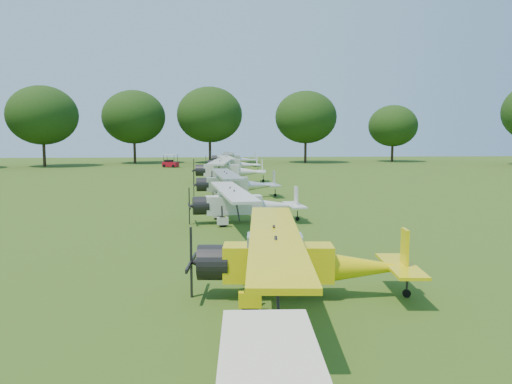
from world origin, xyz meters
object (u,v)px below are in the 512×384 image
aircraft_7 (232,158)px  aircraft_5 (227,168)px  aircraft_2 (295,257)px  aircraft_6 (231,163)px  aircraft_4 (233,182)px  golf_cart (170,163)px  aircraft_3 (242,202)px

aircraft_7 → aircraft_5: bearing=-90.3°
aircraft_2 → aircraft_6: (-0.23, 48.70, 0.08)m
aircraft_2 → aircraft_4: aircraft_2 is taller
aircraft_2 → aircraft_7: 61.38m
aircraft_2 → aircraft_6: size_ratio=0.94×
aircraft_2 → aircraft_4: 23.28m
aircraft_4 → aircraft_5: bearing=85.9°
aircraft_2 → golf_cart: (-8.77, 60.25, -0.56)m
golf_cart → aircraft_3: bearing=-57.4°
aircraft_5 → aircraft_6: size_ratio=1.07×
aircraft_5 → aircraft_6: (0.79, 12.56, -0.08)m
aircraft_5 → aircraft_7: size_ratio=1.02×
aircraft_5 → aircraft_2: bearing=-82.8°
aircraft_2 → aircraft_7: size_ratio=0.90×
aircraft_3 → aircraft_5: size_ratio=0.83×
aircraft_6 → aircraft_3: bearing=-94.8°
aircraft_7 → golf_cart: 9.24m
aircraft_7 → aircraft_6: bearing=-89.9°
aircraft_6 → golf_cart: (-8.54, 11.54, -0.63)m
aircraft_7 → golf_cart: bearing=-170.1°
golf_cart → aircraft_4: bearing=-54.8°
aircraft_4 → aircraft_7: aircraft_7 is taller
aircraft_6 → aircraft_2: bearing=-93.6°
aircraft_3 → aircraft_2: bearing=-92.1°
aircraft_3 → aircraft_4: (-0.07, 10.86, 0.06)m
aircraft_4 → aircraft_5: aircraft_5 is taller
aircraft_6 → aircraft_4: bearing=-95.3°
aircraft_5 → aircraft_7: 25.27m
aircraft_7 → aircraft_2: bearing=-87.5°
aircraft_4 → golf_cart: size_ratio=4.10×
aircraft_3 → aircraft_4: bearing=84.5°
aircraft_3 → golf_cart: (-7.96, 47.84, -0.50)m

